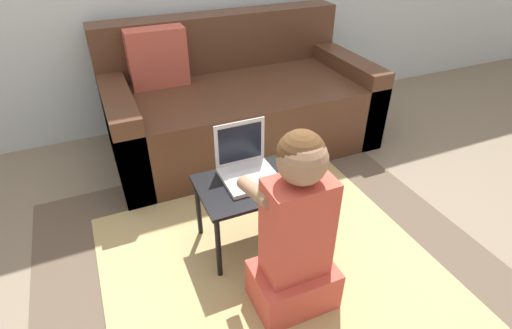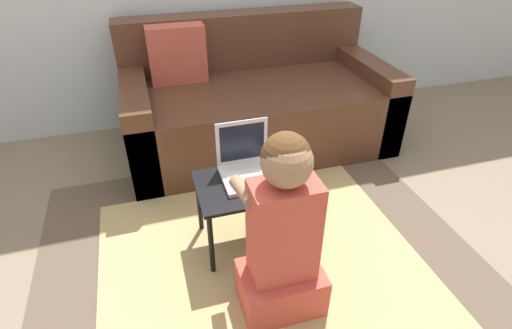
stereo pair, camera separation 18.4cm
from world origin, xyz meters
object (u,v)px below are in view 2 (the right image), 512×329
Objects in this scene: laptop_desk at (251,191)px; computer_mouse at (293,177)px; couch at (254,102)px; person_seated at (283,237)px; laptop at (247,168)px.

computer_mouse is at bearing -11.80° from laptop_desk.
couch is 1.03m from laptop_desk.
laptop_desk is at bearing 168.20° from computer_mouse.
couch is 18.76× the size of computer_mouse.
computer_mouse reaches higher than laptop_desk.
laptop_desk is 0.40m from person_seated.
person_seated is (0.01, -0.46, -0.02)m from laptop.
couch reaches higher than computer_mouse.
laptop is at bearing -108.32° from couch.
person_seated is (-0.18, -0.36, 0.00)m from computer_mouse.
laptop is 0.30× the size of person_seated.
couch is 6.90× the size of laptop.
laptop_desk is 5.55× the size of computer_mouse.
computer_mouse is at bearing -27.51° from laptop.
laptop_desk is at bearing -87.59° from laptop.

